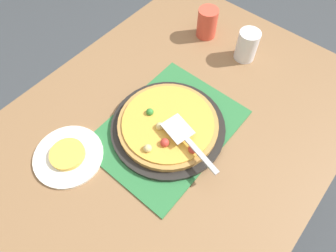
{
  "coord_description": "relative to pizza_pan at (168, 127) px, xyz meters",
  "views": [
    {
      "loc": [
        -0.39,
        -0.33,
        1.6
      ],
      "look_at": [
        0.0,
        0.0,
        0.77
      ],
      "focal_mm": 31.68,
      "sensor_mm": 36.0,
      "label": 1
    }
  ],
  "objects": [
    {
      "name": "ground_plane",
      "position": [
        0.0,
        0.0,
        -0.76
      ],
      "size": [
        8.0,
        8.0,
        0.0
      ],
      "primitive_type": "plane",
      "color": "#3D4247"
    },
    {
      "name": "dining_table",
      "position": [
        0.0,
        0.0,
        -0.12
      ],
      "size": [
        1.4,
        1.0,
        0.75
      ],
      "color": "olive",
      "rests_on": "ground_plane"
    },
    {
      "name": "placemat",
      "position": [
        0.0,
        0.0,
        -0.01
      ],
      "size": [
        0.48,
        0.36,
        0.01
      ],
      "primitive_type": "cube",
      "color": "#2D753D",
      "rests_on": "dining_table"
    },
    {
      "name": "pizza_pan",
      "position": [
        0.0,
        0.0,
        0.0
      ],
      "size": [
        0.38,
        0.38,
        0.01
      ],
      "primitive_type": "cylinder",
      "color": "black",
      "rests_on": "placemat"
    },
    {
      "name": "pizza",
      "position": [
        -0.0,
        -0.0,
        0.02
      ],
      "size": [
        0.33,
        0.33,
        0.05
      ],
      "color": "#B78442",
      "rests_on": "pizza_pan"
    },
    {
      "name": "plate_near_left",
      "position": [
        -0.28,
        0.18,
        -0.01
      ],
      "size": [
        0.22,
        0.22,
        0.01
      ],
      "primitive_type": "cylinder",
      "color": "white",
      "rests_on": "dining_table"
    },
    {
      "name": "served_slice_left",
      "position": [
        -0.28,
        0.18,
        0.01
      ],
      "size": [
        0.11,
        0.11,
        0.02
      ],
      "primitive_type": "cylinder",
      "color": "#EAB747",
      "rests_on": "plate_near_left"
    },
    {
      "name": "cup_near",
      "position": [
        0.45,
        -0.01,
        0.05
      ],
      "size": [
        0.08,
        0.08,
        0.12
      ],
      "primitive_type": "cylinder",
      "color": "white",
      "rests_on": "dining_table"
    },
    {
      "name": "cup_far",
      "position": [
        0.46,
        0.18,
        0.05
      ],
      "size": [
        0.08,
        0.08,
        0.12
      ],
      "primitive_type": "cylinder",
      "color": "#E04C38",
      "rests_on": "dining_table"
    },
    {
      "name": "pizza_server",
      "position": [
        -0.02,
        -0.1,
        0.06
      ],
      "size": [
        0.1,
        0.23,
        0.01
      ],
      "color": "silver",
      "rests_on": "pizza"
    }
  ]
}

